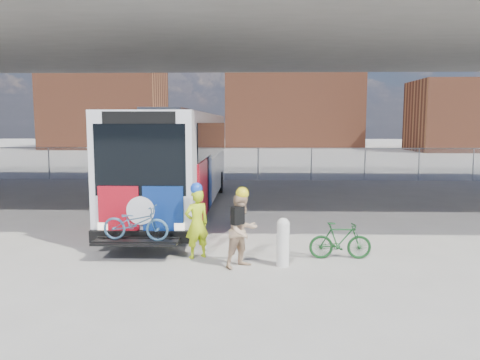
{
  "coord_description": "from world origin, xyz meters",
  "views": [
    {
      "loc": [
        0.78,
        -14.36,
        3.23
      ],
      "look_at": [
        0.37,
        -1.04,
        1.6
      ],
      "focal_mm": 35.0,
      "sensor_mm": 36.0,
      "label": 1
    }
  ],
  "objects_px": {
    "bike_parked": "(340,241)",
    "cyclist_hivis": "(197,222)",
    "bollard": "(283,240)",
    "bus": "(179,153)",
    "cyclist_tan": "(242,230)"
  },
  "relations": [
    {
      "from": "bike_parked",
      "to": "cyclist_hivis",
      "type": "bearing_deg",
      "value": 89.52
    },
    {
      "from": "bollard",
      "to": "bus",
      "type": "bearing_deg",
      "value": 116.34
    },
    {
      "from": "bus",
      "to": "cyclist_tan",
      "type": "height_order",
      "value": "bus"
    },
    {
      "from": "bollard",
      "to": "cyclist_hivis",
      "type": "distance_m",
      "value": 2.13
    },
    {
      "from": "cyclist_tan",
      "to": "bike_parked",
      "type": "distance_m",
      "value": 2.46
    },
    {
      "from": "bollard",
      "to": "cyclist_tan",
      "type": "relative_size",
      "value": 0.61
    },
    {
      "from": "bus",
      "to": "cyclist_tan",
      "type": "xyz_separation_m",
      "value": [
        2.51,
        -7.04,
        -1.25
      ]
    },
    {
      "from": "bus",
      "to": "bollard",
      "type": "distance_m",
      "value": 7.89
    },
    {
      "from": "bollard",
      "to": "cyclist_tan",
      "type": "distance_m",
      "value": 0.97
    },
    {
      "from": "bus",
      "to": "cyclist_tan",
      "type": "distance_m",
      "value": 7.58
    },
    {
      "from": "bollard",
      "to": "cyclist_tan",
      "type": "bearing_deg",
      "value": -173.83
    },
    {
      "from": "bollard",
      "to": "cyclist_hivis",
      "type": "height_order",
      "value": "cyclist_hivis"
    },
    {
      "from": "bus",
      "to": "bike_parked",
      "type": "relative_size",
      "value": 8.74
    },
    {
      "from": "cyclist_hivis",
      "to": "cyclist_tan",
      "type": "distance_m",
      "value": 1.31
    },
    {
      "from": "cyclist_hivis",
      "to": "bike_parked",
      "type": "bearing_deg",
      "value": 149.08
    }
  ]
}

